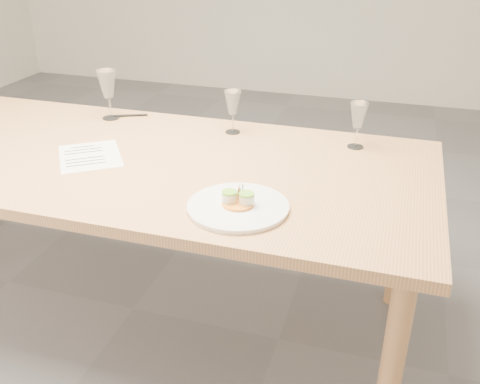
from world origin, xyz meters
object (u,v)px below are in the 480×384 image
(dining_table, at_px, (118,170))
(dinner_plate, at_px, (238,206))
(wine_glass_0, at_px, (107,85))
(wine_glass_2, at_px, (358,117))
(ballpoint_pen, at_px, (131,115))
(recipe_sheet, at_px, (90,156))
(wine_glass_1, at_px, (233,104))

(dining_table, distance_m, dinner_plate, 0.65)
(wine_glass_0, relative_size, wine_glass_2, 1.21)
(ballpoint_pen, relative_size, wine_glass_2, 0.79)
(ballpoint_pen, bearing_deg, dinner_plate, -67.61)
(recipe_sheet, bearing_deg, ballpoint_pen, 62.63)
(dinner_plate, height_order, wine_glass_1, wine_glass_1)
(wine_glass_1, distance_m, wine_glass_2, 0.51)
(dinner_plate, xyz_separation_m, wine_glass_0, (-0.81, 0.65, 0.14))
(dining_table, relative_size, wine_glass_0, 10.97)
(dinner_plate, xyz_separation_m, ballpoint_pen, (-0.73, 0.70, -0.01))
(ballpoint_pen, bearing_deg, wine_glass_0, -170.50)
(wine_glass_1, bearing_deg, recipe_sheet, -137.45)
(wine_glass_0, relative_size, wine_glass_1, 1.22)
(recipe_sheet, distance_m, wine_glass_2, 1.04)
(wine_glass_0, height_order, wine_glass_2, wine_glass_0)
(dinner_plate, relative_size, wine_glass_0, 1.45)
(wine_glass_1, bearing_deg, dinner_plate, -70.69)
(ballpoint_pen, height_order, wine_glass_2, wine_glass_2)
(dining_table, height_order, dinner_plate, dinner_plate)
(recipe_sheet, height_order, wine_glass_1, wine_glass_1)
(dining_table, xyz_separation_m, wine_glass_1, (0.36, 0.35, 0.19))
(dinner_plate, bearing_deg, wine_glass_2, 65.18)
(dinner_plate, bearing_deg, recipe_sheet, 160.50)
(recipe_sheet, xyz_separation_m, ballpoint_pen, (-0.07, 0.47, 0.00))
(ballpoint_pen, xyz_separation_m, wine_glass_0, (-0.08, -0.05, 0.15))
(wine_glass_1, xyz_separation_m, wine_glass_2, (0.51, -0.02, 0.00))
(dining_table, height_order, recipe_sheet, recipe_sheet)
(ballpoint_pen, distance_m, wine_glass_0, 0.17)
(recipe_sheet, bearing_deg, wine_glass_1, 6.89)
(dining_table, height_order, wine_glass_0, wine_glass_0)
(dinner_plate, relative_size, ballpoint_pen, 2.21)
(wine_glass_2, bearing_deg, dinner_plate, -114.82)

